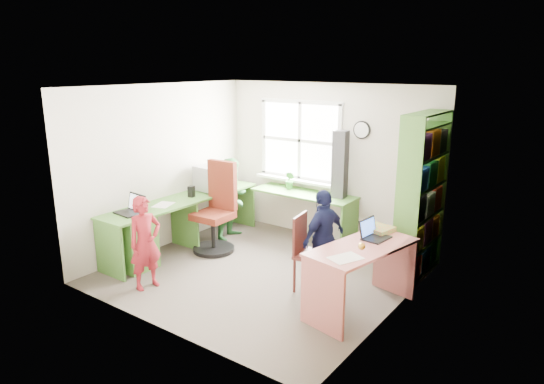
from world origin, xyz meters
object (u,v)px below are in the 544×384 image
at_px(right_desk, 362,264).
at_px(wooden_chair, 308,249).
at_px(person_red, 145,243).
at_px(cd_tower, 340,164).
at_px(laptop_left, 132,209).
at_px(potted_plant, 290,180).
at_px(swivel_chair, 217,213).
at_px(crt_monitor, 210,178).
at_px(bookshelf, 421,200).
at_px(laptop_right, 373,234).
at_px(person_green, 233,198).
at_px(l_desk, 174,227).
at_px(person_navy, 324,238).

bearing_deg(right_desk, wooden_chair, -177.96).
bearing_deg(person_red, cd_tower, -14.38).
bearing_deg(laptop_left, potted_plant, 71.21).
relative_size(swivel_chair, crt_monitor, 3.04).
bearing_deg(crt_monitor, cd_tower, 30.40).
bearing_deg(right_desk, potted_plant, 152.97).
xyz_separation_m(bookshelf, swivel_chair, (-2.69, -0.88, -0.44)).
relative_size(wooden_chair, laptop_right, 2.71).
relative_size(bookshelf, swivel_chair, 1.61).
xyz_separation_m(right_desk, crt_monitor, (-2.99, 0.80, 0.40)).
height_order(crt_monitor, person_green, person_green).
bearing_deg(wooden_chair, laptop_right, 3.05).
distance_m(right_desk, bookshelf, 1.40).
xyz_separation_m(right_desk, potted_plant, (-2.02, 1.60, 0.34)).
distance_m(l_desk, laptop_left, 0.66).
relative_size(l_desk, swivel_chair, 2.26).
bearing_deg(l_desk, potted_plant, 66.23).
distance_m(cd_tower, person_red, 2.98).
bearing_deg(laptop_left, crt_monitor, 93.65).
bearing_deg(person_green, person_navy, -113.75).
xyz_separation_m(l_desk, bookshelf, (2.96, 1.47, 0.55)).
xyz_separation_m(swivel_chair, crt_monitor, (-0.46, 0.36, 0.39)).
distance_m(wooden_chair, cd_tower, 1.74).
bearing_deg(laptop_right, person_navy, 91.16).
relative_size(right_desk, potted_plant, 4.90).
height_order(laptop_left, laptop_right, laptop_left).
relative_size(potted_plant, person_navy, 0.24).
bearing_deg(swivel_chair, person_navy, -5.91).
bearing_deg(laptop_left, right_desk, 17.32).
height_order(right_desk, person_navy, person_navy).
relative_size(swivel_chair, laptop_left, 3.44).
bearing_deg(l_desk, right_desk, 3.06).
bearing_deg(person_green, wooden_chair, -120.27).
distance_m(wooden_chair, potted_plant, 1.98).
distance_m(l_desk, wooden_chair, 2.05).
bearing_deg(cd_tower, wooden_chair, -79.13).
bearing_deg(right_desk, person_red, -145.73).
relative_size(swivel_chair, laptop_right, 3.81).
relative_size(wooden_chair, person_navy, 0.77).
distance_m(l_desk, crt_monitor, 1.09).
distance_m(crt_monitor, person_navy, 2.37).
relative_size(bookshelf, wooden_chair, 2.26).
bearing_deg(wooden_chair, person_navy, 60.51).
distance_m(crt_monitor, potted_plant, 1.25).
distance_m(swivel_chair, person_red, 1.45).
relative_size(bookshelf, person_green, 1.65).
xyz_separation_m(laptop_left, person_red, (0.65, -0.34, -0.23)).
bearing_deg(crt_monitor, laptop_right, -4.41).
bearing_deg(potted_plant, wooden_chair, -49.47).
distance_m(wooden_chair, crt_monitor, 2.37).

